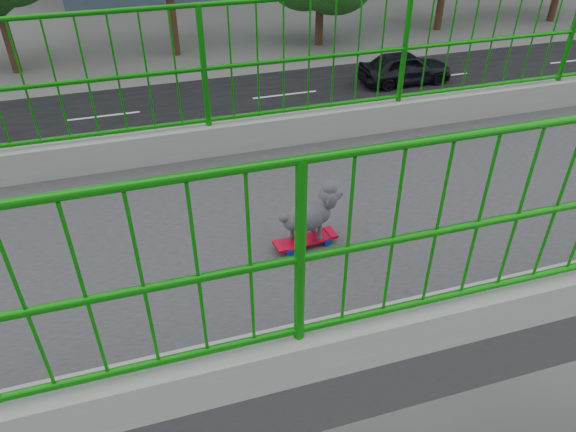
% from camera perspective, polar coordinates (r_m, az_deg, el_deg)
% --- Properties ---
extents(road, '(18.00, 90.00, 0.02)m').
position_cam_1_polar(road, '(18.95, -18.65, 2.79)').
color(road, black).
rests_on(road, ground).
extents(skateboard, '(0.20, 0.50, 0.07)m').
position_cam_1_polar(skateboard, '(4.06, 1.87, -2.63)').
color(skateboard, red).
rests_on(skateboard, footbridge).
extents(poodle, '(0.25, 0.51, 0.42)m').
position_cam_1_polar(poodle, '(3.93, 2.29, 0.26)').
color(poodle, '#29272B').
rests_on(poodle, skateboard).
extents(car_0, '(1.88, 4.68, 1.59)m').
position_cam_1_polar(car_0, '(13.11, 0.47, -6.79)').
color(car_0, black).
rests_on(car_0, ground).
extents(car_4, '(1.77, 4.41, 1.50)m').
position_cam_1_polar(car_4, '(26.91, 12.32, 15.14)').
color(car_4, black).
rests_on(car_4, ground).
extents(car_5, '(1.53, 4.40, 1.45)m').
position_cam_1_polar(car_5, '(14.95, 18.07, -3.14)').
color(car_5, '#9A9A9F').
rests_on(car_5, ground).
extents(car_6, '(2.40, 5.21, 1.45)m').
position_cam_1_polar(car_6, '(15.63, -2.35, 0.64)').
color(car_6, black).
rests_on(car_6, ground).
extents(car_7, '(1.92, 4.72, 1.37)m').
position_cam_1_polar(car_7, '(18.15, -8.68, 5.36)').
color(car_7, black).
rests_on(car_7, ground).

